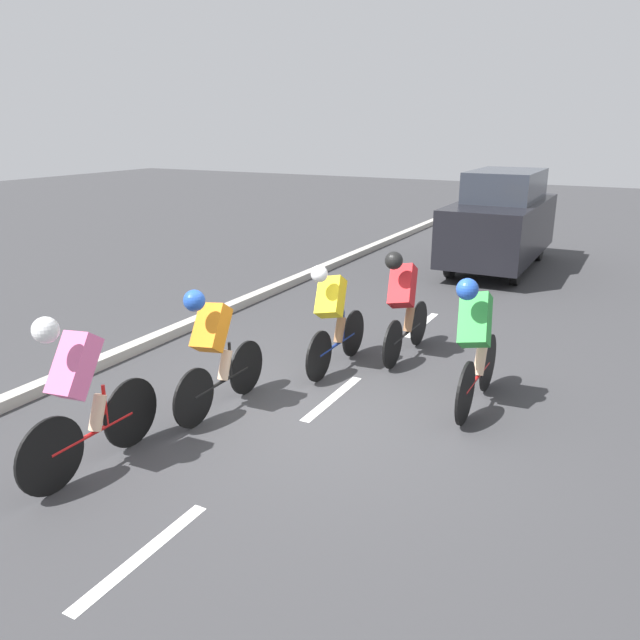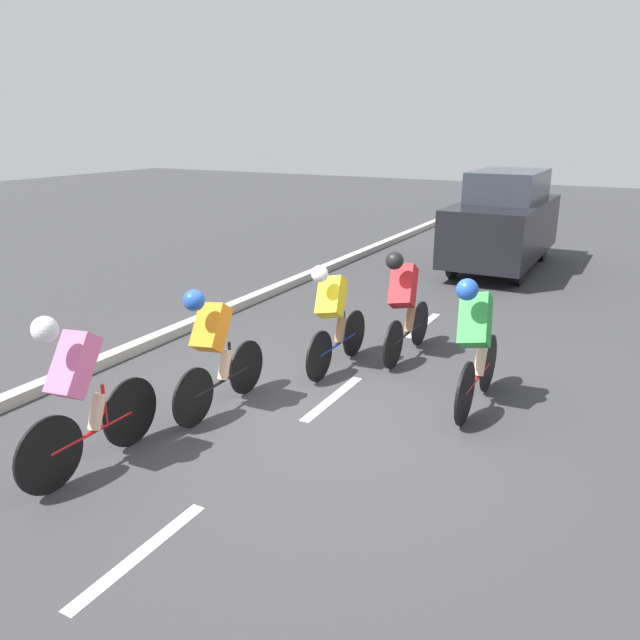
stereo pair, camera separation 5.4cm
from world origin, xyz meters
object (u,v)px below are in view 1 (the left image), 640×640
Objects in this scene: cyclist_green at (475,339)px; support_car at (501,220)px; cyclist_pink at (80,390)px; cyclist_yellow at (332,314)px; cyclist_orange at (214,346)px; cyclist_red at (403,300)px.

support_car reaches higher than cyclist_green.
cyclist_pink reaches higher than cyclist_yellow.
cyclist_yellow is at bearing -104.64° from cyclist_pink.
cyclist_green reaches higher than cyclist_orange.
cyclist_red is at bearing 90.87° from support_car.
cyclist_red reaches higher than cyclist_yellow.
cyclist_red is 1.03× the size of cyclist_orange.
cyclist_orange is (2.52, 1.43, -0.05)m from cyclist_green.
support_car is at bearing -94.42° from cyclist_yellow.
cyclist_orange is (1.23, 2.59, -0.04)m from cyclist_red.
cyclist_green is 1.97m from cyclist_yellow.
cyclist_green is at bearing -150.36° from cyclist_orange.
cyclist_green reaches higher than cyclist_yellow.
cyclist_green is at bearing 100.46° from support_car.
cyclist_orange is 0.38× the size of support_car.
cyclist_green is 1.03× the size of cyclist_yellow.
support_car is (-0.56, -7.18, 0.32)m from cyclist_yellow.
cyclist_pink is 0.39× the size of support_car.
cyclist_green reaches higher than cyclist_red.
support_car is at bearing -89.13° from cyclist_red.
support_car reaches higher than cyclist_pink.
cyclist_yellow is at bearing -108.35° from cyclist_orange.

